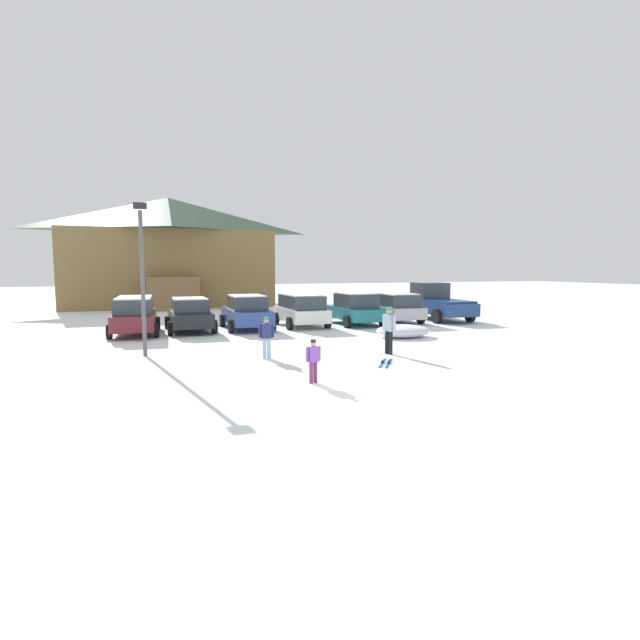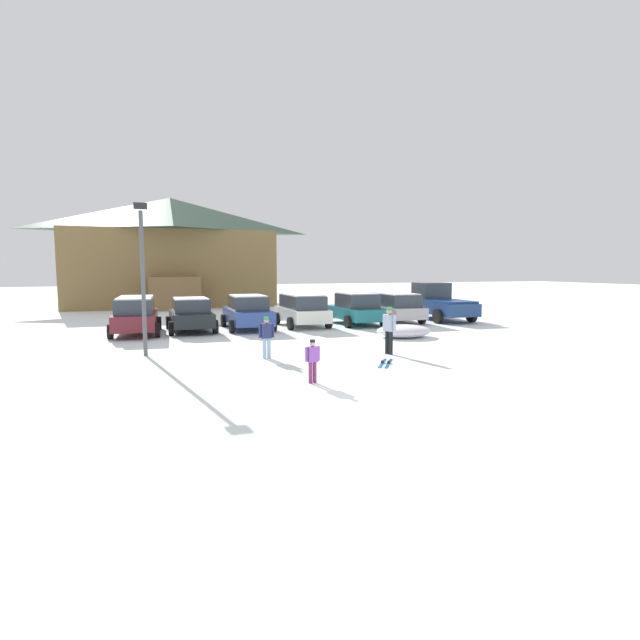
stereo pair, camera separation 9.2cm
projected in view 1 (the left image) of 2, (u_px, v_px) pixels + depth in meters
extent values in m
plane|color=white|center=(394.00, 397.00, 11.77)|extent=(160.00, 160.00, 0.00)
cube|color=olive|center=(170.00, 269.00, 40.14)|extent=(15.65, 8.18, 5.91)
pyramid|color=#375240|center=(168.00, 215.00, 39.69)|extent=(16.27, 8.80, 2.67)
cube|color=brown|center=(173.00, 293.00, 35.78)|extent=(3.64, 1.88, 2.40)
cube|color=maroon|center=(135.00, 320.00, 22.90)|extent=(2.03, 4.87, 0.69)
cube|color=#2D3842|center=(134.00, 305.00, 22.74)|extent=(1.76, 3.71, 0.65)
cube|color=white|center=(134.00, 298.00, 22.70)|extent=(1.64, 3.53, 0.06)
cylinder|color=black|center=(116.00, 324.00, 24.07)|extent=(0.25, 0.65, 0.64)
cylinder|color=black|center=(158.00, 323.00, 24.63)|extent=(0.25, 0.65, 0.64)
cylinder|color=black|center=(109.00, 332.00, 21.25)|extent=(0.25, 0.65, 0.64)
cylinder|color=black|center=(157.00, 330.00, 21.80)|extent=(0.25, 0.65, 0.64)
cube|color=black|center=(190.00, 318.00, 23.92)|extent=(1.83, 4.26, 0.64)
cube|color=#2D3842|center=(190.00, 305.00, 23.66)|extent=(1.61, 2.21, 0.60)
cube|color=white|center=(190.00, 298.00, 23.63)|extent=(1.50, 2.10, 0.06)
cylinder|color=black|center=(167.00, 323.00, 24.86)|extent=(0.22, 0.64, 0.64)
cylinder|color=black|center=(207.00, 321.00, 25.52)|extent=(0.22, 0.64, 0.64)
cylinder|color=black|center=(170.00, 329.00, 22.39)|extent=(0.22, 0.64, 0.64)
cylinder|color=black|center=(214.00, 327.00, 23.06)|extent=(0.22, 0.64, 0.64)
cube|color=#304A97|center=(246.00, 316.00, 24.79)|extent=(1.91, 4.45, 0.67)
cube|color=#2D3842|center=(247.00, 303.00, 24.52)|extent=(1.66, 2.32, 0.65)
cube|color=white|center=(247.00, 296.00, 24.48)|extent=(1.55, 2.21, 0.06)
cylinder|color=black|center=(222.00, 321.00, 25.79)|extent=(0.23, 0.64, 0.64)
cylinder|color=black|center=(260.00, 319.00, 26.44)|extent=(0.23, 0.64, 0.64)
cylinder|color=black|center=(231.00, 326.00, 23.21)|extent=(0.23, 0.64, 0.64)
cylinder|color=black|center=(273.00, 325.00, 23.87)|extent=(0.23, 0.64, 0.64)
cube|color=white|center=(301.00, 314.00, 25.92)|extent=(1.86, 4.22, 0.64)
cube|color=#2D3842|center=(301.00, 302.00, 25.77)|extent=(1.63, 3.21, 0.67)
cube|color=white|center=(301.00, 295.00, 25.74)|extent=(1.52, 3.05, 0.06)
cylinder|color=black|center=(276.00, 318.00, 26.84)|extent=(0.22, 0.64, 0.64)
cylinder|color=black|center=(311.00, 317.00, 27.51)|extent=(0.22, 0.64, 0.64)
cylinder|color=black|center=(290.00, 324.00, 24.40)|extent=(0.22, 0.64, 0.64)
cylinder|color=black|center=(328.00, 322.00, 25.07)|extent=(0.22, 0.64, 0.64)
cube|color=#1A6D77|center=(354.00, 313.00, 26.85)|extent=(1.94, 4.44, 0.62)
cube|color=#2D3842|center=(356.00, 301.00, 26.57)|extent=(1.69, 2.31, 0.73)
cube|color=white|center=(356.00, 293.00, 26.53)|extent=(1.57, 2.20, 0.06)
cylinder|color=black|center=(327.00, 317.00, 27.80)|extent=(0.23, 0.64, 0.64)
cylinder|color=black|center=(360.00, 315.00, 28.51)|extent=(0.23, 0.64, 0.64)
cylinder|color=black|center=(347.00, 322.00, 25.25)|extent=(0.23, 0.64, 0.64)
cylinder|color=black|center=(383.00, 320.00, 25.96)|extent=(0.23, 0.64, 0.64)
cube|color=#BDB5BD|center=(392.00, 311.00, 27.99)|extent=(2.03, 4.55, 0.60)
cube|color=#2D3842|center=(393.00, 300.00, 27.84)|extent=(1.77, 3.46, 0.67)
cube|color=white|center=(393.00, 293.00, 27.81)|extent=(1.65, 3.29, 0.06)
cylinder|color=black|center=(366.00, 315.00, 29.03)|extent=(0.24, 0.65, 0.64)
cylinder|color=black|center=(397.00, 314.00, 29.65)|extent=(0.24, 0.65, 0.64)
cylinder|color=black|center=(387.00, 319.00, 26.40)|extent=(0.24, 0.65, 0.64)
cylinder|color=black|center=(421.00, 318.00, 27.02)|extent=(0.24, 0.65, 0.64)
cube|color=navy|center=(439.00, 307.00, 29.08)|extent=(2.18, 5.42, 0.70)
cube|color=#2D3842|center=(430.00, 291.00, 30.01)|extent=(1.86, 1.79, 1.05)
cube|color=navy|center=(448.00, 301.00, 28.15)|extent=(2.07, 3.02, 0.12)
cylinder|color=black|center=(409.00, 311.00, 30.33)|extent=(0.30, 0.81, 0.80)
cylinder|color=black|center=(440.00, 310.00, 30.95)|extent=(0.30, 0.81, 0.80)
cylinder|color=black|center=(437.00, 316.00, 27.29)|extent=(0.30, 0.81, 0.80)
cylinder|color=black|center=(470.00, 315.00, 27.91)|extent=(0.30, 0.81, 0.80)
cylinder|color=#762E5F|center=(315.00, 372.00, 13.19)|extent=(0.10, 0.10, 0.57)
cylinder|color=#762E5F|center=(311.00, 373.00, 13.13)|extent=(0.10, 0.10, 0.57)
cube|color=purple|center=(313.00, 354.00, 13.11)|extent=(0.30, 0.21, 0.40)
cylinder|color=purple|center=(319.00, 353.00, 13.20)|extent=(0.08, 0.08, 0.38)
cylinder|color=purple|center=(307.00, 354.00, 13.02)|extent=(0.08, 0.08, 0.38)
sphere|color=tan|center=(313.00, 344.00, 13.08)|extent=(0.15, 0.15, 0.15)
cylinder|color=black|center=(313.00, 341.00, 13.07)|extent=(0.14, 0.14, 0.07)
cylinder|color=black|center=(391.00, 343.00, 17.53)|extent=(0.15, 0.15, 0.82)
cylinder|color=black|center=(387.00, 342.00, 17.67)|extent=(0.15, 0.15, 0.82)
cube|color=#A6B9D3|center=(389.00, 323.00, 17.53)|extent=(0.34, 0.45, 0.58)
cylinder|color=#A6B9D3|center=(394.00, 323.00, 17.32)|extent=(0.11, 0.11, 0.55)
cylinder|color=#A6B9D3|center=(384.00, 322.00, 17.73)|extent=(0.11, 0.11, 0.55)
sphere|color=tan|center=(389.00, 312.00, 17.48)|extent=(0.21, 0.21, 0.21)
cylinder|color=green|center=(389.00, 308.00, 17.47)|extent=(0.20, 0.20, 0.10)
cylinder|color=#99BCD4|center=(264.00, 349.00, 16.69)|extent=(0.13, 0.13, 0.69)
cylinder|color=#99BCD4|center=(269.00, 348.00, 16.72)|extent=(0.13, 0.13, 0.69)
cube|color=navy|center=(266.00, 331.00, 16.65)|extent=(0.36, 0.25, 0.49)
cylinder|color=navy|center=(260.00, 331.00, 16.60)|extent=(0.09, 0.09, 0.46)
cylinder|color=navy|center=(273.00, 330.00, 16.69)|extent=(0.09, 0.09, 0.46)
sphere|color=tan|center=(266.00, 321.00, 16.61)|extent=(0.18, 0.18, 0.18)
cylinder|color=green|center=(266.00, 318.00, 16.60)|extent=(0.17, 0.17, 0.08)
cube|color=#1568B7|center=(389.00, 363.00, 15.86)|extent=(0.94, 1.36, 0.02)
cube|color=black|center=(389.00, 362.00, 15.90)|extent=(0.18, 0.21, 0.06)
cube|color=#1568B7|center=(382.00, 363.00, 15.90)|extent=(0.94, 1.36, 0.02)
cube|color=black|center=(383.00, 362.00, 15.95)|extent=(0.18, 0.21, 0.06)
cylinder|color=#515459|center=(143.00, 284.00, 17.00)|extent=(0.14, 0.14, 4.96)
cube|color=#232326|center=(140.00, 206.00, 16.73)|extent=(0.44, 0.24, 0.20)
ellipsoid|color=white|center=(403.00, 331.00, 21.92)|extent=(2.45, 1.96, 0.54)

